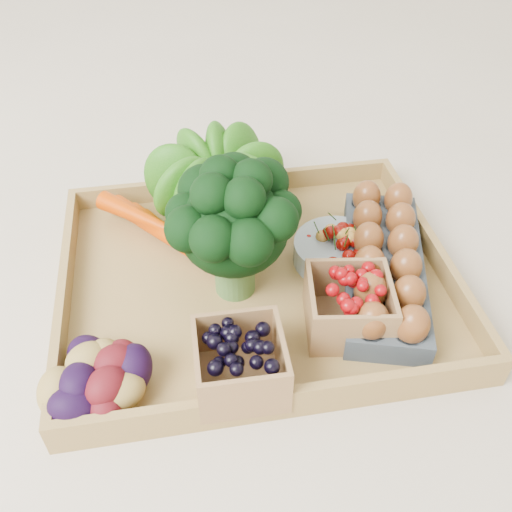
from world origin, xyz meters
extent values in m
plane|color=beige|center=(0.00, 0.00, 0.00)|extent=(4.00, 4.00, 0.00)
cube|color=#A17F43|center=(0.00, 0.00, 0.01)|extent=(0.55, 0.45, 0.01)
sphere|color=#12550D|center=(-0.03, 0.17, 0.09)|extent=(0.16, 0.16, 0.16)
cylinder|color=#8C9EA5|center=(0.13, 0.02, 0.03)|extent=(0.13, 0.13, 0.03)
cube|color=#3B434B|center=(0.18, -0.03, 0.03)|extent=(0.19, 0.33, 0.04)
cube|color=black|center=(-0.05, -0.17, 0.05)|extent=(0.11, 0.11, 0.07)
cube|color=#790508|center=(0.10, -0.11, 0.05)|extent=(0.12, 0.12, 0.07)
camera|label=1|loc=(-0.10, -0.58, 0.60)|focal=40.00mm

